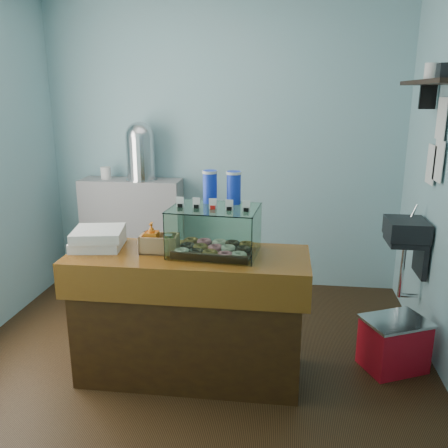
# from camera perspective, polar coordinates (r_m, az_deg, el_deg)

# --- Properties ---
(ground) EXTENTS (3.50, 3.50, 0.00)m
(ground) POSITION_cam_1_polar(r_m,az_deg,el_deg) (3.76, -3.26, -15.40)
(ground) COLOR black
(ground) RESTS_ON ground
(room_shell) EXTENTS (3.54, 3.04, 2.82)m
(room_shell) POSITION_cam_1_polar(r_m,az_deg,el_deg) (3.24, -3.24, 11.50)
(room_shell) COLOR #80B2BB
(room_shell) RESTS_ON ground
(counter) EXTENTS (1.60, 0.60, 0.90)m
(counter) POSITION_cam_1_polar(r_m,az_deg,el_deg) (3.32, -4.19, -10.84)
(counter) COLOR #3C230B
(counter) RESTS_ON ground
(back_shelf) EXTENTS (1.00, 0.32, 1.10)m
(back_shelf) POSITION_cam_1_polar(r_m,az_deg,el_deg) (4.93, -10.86, -1.02)
(back_shelf) COLOR gray
(back_shelf) RESTS_ON ground
(display_case) EXTENTS (0.60, 0.46, 0.53)m
(display_case) POSITION_cam_1_polar(r_m,az_deg,el_deg) (3.14, -0.94, -0.43)
(display_case) COLOR #371C10
(display_case) RESTS_ON counter
(condiment_crate) EXTENTS (0.26, 0.16, 0.20)m
(condiment_crate) POSITION_cam_1_polar(r_m,az_deg,el_deg) (3.19, -8.02, -2.12)
(condiment_crate) COLOR #A28451
(condiment_crate) RESTS_ON counter
(pastry_boxes) EXTENTS (0.39, 0.39, 0.13)m
(pastry_boxes) POSITION_cam_1_polar(r_m,az_deg,el_deg) (3.37, -14.90, -1.67)
(pastry_boxes) COLOR silver
(pastry_boxes) RESTS_ON counter
(coffee_urn) EXTENTS (0.31, 0.31, 0.57)m
(coffee_urn) POSITION_cam_1_polar(r_m,az_deg,el_deg) (4.72, -10.02, 8.79)
(coffee_urn) COLOR silver
(coffee_urn) RESTS_ON back_shelf
(red_cooler) EXTENTS (0.53, 0.48, 0.38)m
(red_cooler) POSITION_cam_1_polar(r_m,az_deg,el_deg) (3.71, 19.77, -13.40)
(red_cooler) COLOR red
(red_cooler) RESTS_ON ground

